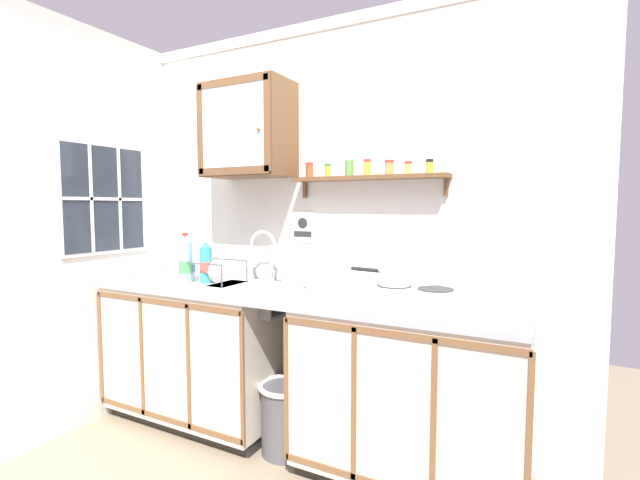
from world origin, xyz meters
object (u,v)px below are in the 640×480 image
bottle_water_blue_2 (186,262)px  wall_cabinet (248,130)px  saucepan (394,276)px  bottle_water_clear_0 (190,265)px  mug (312,282)px  bottle_detergent_teal_1 (206,264)px  sink (256,290)px  hot_plate_stove (413,296)px  dish_rack (216,279)px  warning_sign (303,227)px  trash_bin (286,416)px

bottle_water_blue_2 → wall_cabinet: 0.93m
saucepan → bottle_water_clear_0: size_ratio=1.50×
bottle_water_blue_2 → mug: bearing=12.9°
bottle_detergent_teal_1 → sink: bearing=13.7°
bottle_detergent_teal_1 → bottle_water_blue_2: size_ratio=0.88×
hot_plate_stove → mug: mug is taller
bottle_water_blue_2 → mug: 0.85m
dish_rack → wall_cabinet: size_ratio=0.52×
bottle_detergent_teal_1 → warning_sign: (0.52, 0.34, 0.23)m
hot_plate_stove → warning_sign: size_ratio=2.22×
sink → mug: size_ratio=4.39×
warning_sign → sink: bearing=-125.8°
saucepan → warning_sign: bearing=158.8°
bottle_detergent_teal_1 → trash_bin: bottle_detergent_teal_1 is taller
bottle_detergent_teal_1 → dish_rack: bearing=46.6°
sink → bottle_water_blue_2: 0.50m
mug → trash_bin: (-0.08, -0.18, -0.77)m
mug → warning_sign: 0.42m
hot_plate_stove → warning_sign: 0.93m
bottle_detergent_teal_1 → mug: bearing=10.7°
dish_rack → mug: (0.66, 0.09, 0.02)m
sink → bottle_detergent_teal_1: size_ratio=1.86×
saucepan → wall_cabinet: size_ratio=0.58×
saucepan → bottle_water_clear_0: (-1.47, 0.05, -0.03)m
bottle_detergent_teal_1 → wall_cabinet: 0.90m
saucepan → trash_bin: bearing=-169.1°
bottle_water_blue_2 → hot_plate_stove: bearing=4.0°
bottle_detergent_teal_1 → warning_sign: bearing=33.2°
saucepan → bottle_water_clear_0: bottle_water_clear_0 is taller
saucepan → bottle_water_clear_0: bearing=178.2°
sink → hot_plate_stove: 1.01m
bottle_water_clear_0 → bottle_detergent_teal_1: bottle_detergent_teal_1 is taller
bottle_water_blue_2 → saucepan: bearing=5.3°
dish_rack → warning_sign: size_ratio=1.52×
sink → warning_sign: warning_sign is taller
warning_sign → trash_bin: 1.15m
warning_sign → bottle_water_clear_0: bearing=-163.5°
sink → dish_rack: 0.30m
bottle_water_clear_0 → mug: size_ratio=1.86×
bottle_water_clear_0 → trash_bin: bottle_water_clear_0 is taller
hot_plate_stove → bottle_detergent_teal_1: bottle_detergent_teal_1 is taller
sink → hot_plate_stove: bearing=-2.0°
saucepan → bottle_detergent_teal_1: (-1.23, -0.07, -0.00)m
bottle_water_clear_0 → bottle_water_blue_2: bearing=-53.3°
bottle_water_clear_0 → warning_sign: size_ratio=1.15×
hot_plate_stove → bottle_water_blue_2: size_ratio=1.33×
sink → trash_bin: sink is taller
bottle_water_clear_0 → wall_cabinet: (0.45, 0.07, 0.89)m
hot_plate_stove → bottle_water_clear_0: bearing=177.6°
trash_bin → wall_cabinet: bearing=151.0°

